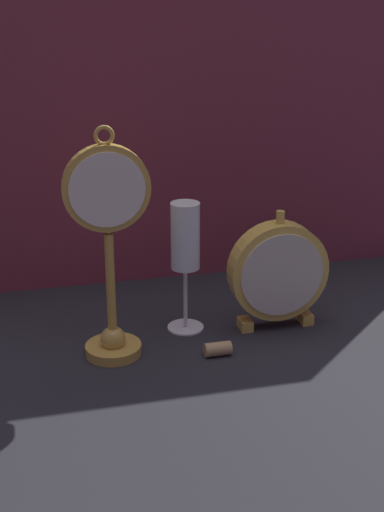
{
  "coord_description": "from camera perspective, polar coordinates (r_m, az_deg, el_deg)",
  "views": [
    {
      "loc": [
        -0.26,
        -0.96,
        0.55
      ],
      "look_at": [
        0.0,
        0.08,
        0.13
      ],
      "focal_mm": 50.0,
      "sensor_mm": 36.0,
      "label": 1
    }
  ],
  "objects": [
    {
      "name": "champagne_flute",
      "position": [
        1.15,
        -0.54,
        0.84
      ],
      "size": [
        0.06,
        0.06,
        0.22
      ],
      "color": "silver",
      "rests_on": "ground_plane"
    },
    {
      "name": "ground_plane",
      "position": [
        1.14,
        0.98,
        -7.78
      ],
      "size": [
        4.0,
        4.0,
        0.0
      ],
      "primitive_type": "plane",
      "color": "#232328"
    },
    {
      "name": "wine_cork",
      "position": [
        1.12,
        2.08,
        -7.44
      ],
      "size": [
        0.04,
        0.02,
        0.02
      ],
      "primitive_type": "cylinder",
      "rotation": [
        0.0,
        1.57,
        0.0
      ],
      "color": "tan",
      "rests_on": "ground_plane"
    },
    {
      "name": "mantel_clock_silver",
      "position": [
        1.19,
        6.9,
        -1.26
      ],
      "size": [
        0.17,
        0.04,
        0.2
      ],
      "color": "gold",
      "rests_on": "ground_plane"
    },
    {
      "name": "fabric_backdrop_drape",
      "position": [
        1.34,
        -2.56,
        9.48
      ],
      "size": [
        1.26,
        0.01,
        0.56
      ],
      "primitive_type": "cube",
      "color": "brown",
      "rests_on": "ground_plane"
    },
    {
      "name": "pocket_watch_on_stand",
      "position": [
        1.07,
        -6.65,
        0.61
      ],
      "size": [
        0.13,
        0.09,
        0.36
      ],
      "color": "gold",
      "rests_on": "ground_plane"
    }
  ]
}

